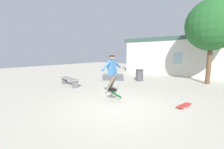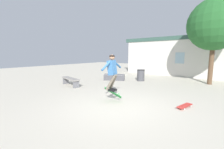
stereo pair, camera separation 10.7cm
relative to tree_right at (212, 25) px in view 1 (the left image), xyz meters
The scene contains 9 objects.
ground_plane 8.01m from the tree_right, 106.52° to the right, with size 40.00×40.00×0.00m, color beige.
building_backdrop 3.47m from the tree_right, 133.58° to the left, with size 11.27×0.52×4.64m.
tree_right is the anchor object (origin of this frame).
park_bench 9.23m from the tree_right, 137.38° to the right, with size 1.75×0.69×0.47m.
skate_ledge 7.02m from the tree_right, 153.78° to the right, with size 1.51×1.18×0.43m.
trash_bin 5.34m from the tree_right, 156.68° to the right, with size 0.56×0.56×0.80m.
skater 7.39m from the tree_right, 111.12° to the right, with size 0.45×1.38×1.44m.
skateboard_flipping 7.69m from the tree_right, 111.33° to the right, with size 0.77×0.40×0.48m.
skateboard_resting 6.47m from the tree_right, 90.90° to the right, with size 0.38×0.81×0.08m.
Camera 1 is at (3.16, -4.24, 1.92)m, focal length 24.00 mm.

